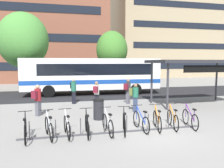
{
  "coord_description": "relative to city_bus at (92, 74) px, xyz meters",
  "views": [
    {
      "loc": [
        -3.65,
        -8.41,
        2.85
      ],
      "look_at": [
        -0.65,
        4.98,
        1.49
      ],
      "focal_mm": 34.96,
      "sensor_mm": 36.0,
      "label": 1
    }
  ],
  "objects": [
    {
      "name": "parked_bicycle_black_5",
      "position": [
        -0.11,
        -11.17,
        -1.39
      ],
      "size": [
        0.58,
        1.69,
        0.99
      ],
      "rotation": [
        0.0,
        0.0,
        1.34
      ],
      "color": "black",
      "rests_on": "ground"
    },
    {
      "name": "parked_bicycle_white_2",
      "position": [
        -2.39,
        -11.11,
        -1.39
      ],
      "size": [
        0.52,
        1.72,
        0.99
      ],
      "rotation": [
        0.0,
        0.0,
        1.68
      ],
      "color": "black",
      "rests_on": "ground"
    },
    {
      "name": "parked_bicycle_orange_8",
      "position": [
        2.12,
        -11.02,
        -1.39
      ],
      "size": [
        0.57,
        1.69,
        0.99
      ],
      "rotation": [
        0.0,
        0.0,
        1.36
      ],
      "color": "black",
      "rests_on": "ground"
    },
    {
      "name": "trash_bin",
      "position": [
        -0.8,
        -8.89,
        -1.26
      ],
      "size": [
        0.55,
        0.55,
        1.03
      ],
      "color": "#232328",
      "rests_on": "ground"
    },
    {
      "name": "parked_bicycle_silver_4",
      "position": [
        -0.79,
        -11.16,
        -1.39
      ],
      "size": [
        0.52,
        1.72,
        0.99
      ],
      "rotation": [
        0.0,
        0.0,
        1.62
      ],
      "color": "black",
      "rests_on": "ground"
    },
    {
      "name": "parked_bicycle_orange_7",
      "position": [
        1.39,
        -11.05,
        -1.39
      ],
      "size": [
        0.59,
        1.69,
        0.99
      ],
      "rotation": [
        0.0,
        0.0,
        1.34
      ],
      "color": "black",
      "rests_on": "ground"
    },
    {
      "name": "bus_lane_asphalt",
      "position": [
        1.17,
        -0.0,
        -1.77
      ],
      "size": [
        80.0,
        7.2,
        0.01
      ],
      "primitive_type": "cube",
      "color": "#232326",
      "rests_on": "ground"
    },
    {
      "name": "city_bus",
      "position": [
        0.0,
        0.0,
        0.0
      ],
      "size": [
        12.07,
        2.75,
        3.2
      ],
      "rotation": [
        0.0,
        0.0,
        3.13
      ],
      "color": "white",
      "rests_on": "ground"
    },
    {
      "name": "street_tree_0",
      "position": [
        -6.36,
        4.2,
        3.3
      ],
      "size": [
        4.97,
        4.97,
        7.88
      ],
      "color": "brown",
      "rests_on": "ground"
    },
    {
      "name": "ground",
      "position": [
        1.17,
        -11.11,
        -1.78
      ],
      "size": [
        200.0,
        200.0,
        0.0
      ],
      "primitive_type": "plane",
      "color": "gray"
    },
    {
      "name": "transit_shelter",
      "position": [
        6.2,
        -6.46,
        1.04
      ],
      "size": [
        6.15,
        3.23,
        3.01
      ],
      "rotation": [
        0.0,
        0.0,
        0.02
      ],
      "color": "#38383D",
      "rests_on": "ground"
    },
    {
      "name": "parked_bicycle_blue_6",
      "position": [
        0.67,
        -11.03,
        -1.39
      ],
      "size": [
        0.52,
        1.72,
        0.99
      ],
      "rotation": [
        0.0,
        0.0,
        1.62
      ],
      "color": "black",
      "rests_on": "ground"
    },
    {
      "name": "parked_bicycle_silver_1",
      "position": [
        -3.06,
        -11.15,
        -1.39
      ],
      "size": [
        0.57,
        1.69,
        0.99
      ],
      "rotation": [
        0.0,
        0.0,
        1.79
      ],
      "color": "black",
      "rests_on": "ground"
    },
    {
      "name": "parked_bicycle_black_3",
      "position": [
        -1.62,
        -11.18,
        -1.39
      ],
      "size": [
        0.52,
        1.72,
        0.99
      ],
      "rotation": [
        0.0,
        0.0,
        1.54
      ],
      "color": "black",
      "rests_on": "ground"
    },
    {
      "name": "street_tree_1",
      "position": [
        2.77,
        3.99,
        2.44
      ],
      "size": [
        3.41,
        3.41,
        6.28
      ],
      "color": "brown",
      "rests_on": "ground"
    },
    {
      "name": "commuter_black_pack_1",
      "position": [
        -1.82,
        -4.34,
        -0.76
      ],
      "size": [
        0.44,
        0.58,
        1.76
      ],
      "rotation": [
        0.0,
        0.0,
        4.99
      ],
      "color": "black",
      "rests_on": "ground"
    },
    {
      "name": "parked_bicycle_black_0",
      "position": [
        -3.89,
        -11.23,
        -1.39
      ],
      "size": [
        0.52,
        1.71,
        0.99
      ],
      "rotation": [
        0.0,
        0.0,
        1.7
      ],
      "color": "black",
      "rests_on": "ground"
    },
    {
      "name": "building_left_wing",
      "position": [
        -7.29,
        17.48,
        7.91
      ],
      "size": [
        23.04,
        11.97,
        19.38
      ],
      "color": "brown",
      "rests_on": "ground"
    },
    {
      "name": "parked_bicycle_purple_9",
      "position": [
        2.93,
        -11.08,
        -1.39
      ],
      "size": [
        0.52,
        1.71,
        0.99
      ],
      "rotation": [
        0.0,
        0.0,
        1.4
      ],
      "color": "black",
      "rests_on": "ground"
    },
    {
      "name": "bike_rack",
      "position": [
        -0.46,
        -11.15,
        -1.68
      ],
      "size": [
        7.52,
        0.2,
        0.7
      ],
      "rotation": [
        0.0,
        0.0,
        0.02
      ],
      "color": "#47474C",
      "rests_on": "ground"
    },
    {
      "name": "commuter_olive_pack_2",
      "position": [
        1.5,
        -7.69,
        -0.82
      ],
      "size": [
        0.59,
        0.47,
        1.65
      ],
      "rotation": [
        0.0,
        0.0,
        5.93
      ],
      "color": "#2D3851",
      "rests_on": "ground"
    },
    {
      "name": "commuter_maroon_pack_0",
      "position": [
        -3.85,
        -7.5,
        -0.81
      ],
      "size": [
        0.55,
        0.6,
        1.68
      ],
      "rotation": [
        0.0,
        0.0,
        0.96
      ],
      "color": "#565660",
      "rests_on": "ground"
    },
    {
      "name": "building_right_wing",
      "position": [
        20.73,
        24.13,
        7.54
      ],
      "size": [
        24.99,
        12.9,
        18.63
      ],
      "color": "tan",
      "rests_on": "ground"
    },
    {
      "name": "commuter_maroon_pack_4",
      "position": [
        1.84,
        -5.21,
        -0.79
      ],
      "size": [
        0.6,
        0.57,
        1.72
      ],
      "rotation": [
        0.0,
        0.0,
        0.67
      ],
      "color": "#565660",
      "rests_on": "ground"
    },
    {
      "name": "commuter_maroon_pack_3",
      "position": [
        -0.43,
        -5.75,
        -0.83
      ],
      "size": [
        0.49,
        0.6,
        1.65
      ],
      "rotation": [
        0.0,
        0.0,
        1.16
      ],
      "color": "black",
      "rests_on": "ground"
    }
  ]
}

